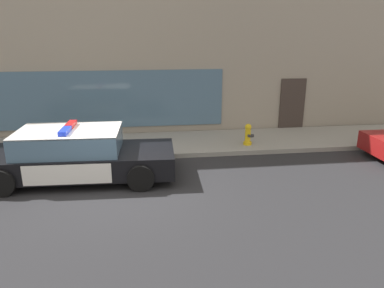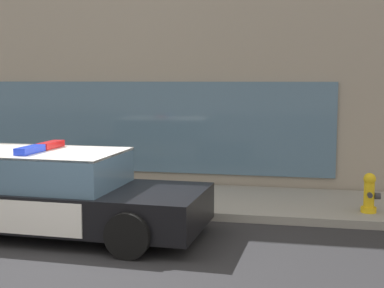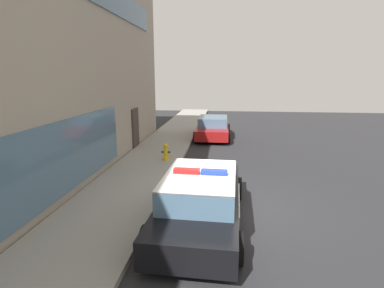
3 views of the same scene
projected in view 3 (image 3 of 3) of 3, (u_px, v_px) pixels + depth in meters
The scene contains 5 objects.
ground at pixel (226, 205), 8.94m from camera, with size 48.00×48.00×0.00m, color #262628.
sidewalk at pixel (118, 198), 9.28m from camera, with size 48.00×2.66×0.15m, color gray.
police_cruiser at pixel (201, 198), 7.74m from camera, with size 5.13×2.24×1.49m.
fire_hydrant at pixel (166, 152), 13.12m from camera, with size 0.34×0.39×0.73m.
car_down_street at pixel (213, 128), 18.39m from camera, with size 4.40×2.06×1.29m.
Camera 3 is at (-8.38, 0.08, 3.74)m, focal length 28.53 mm.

